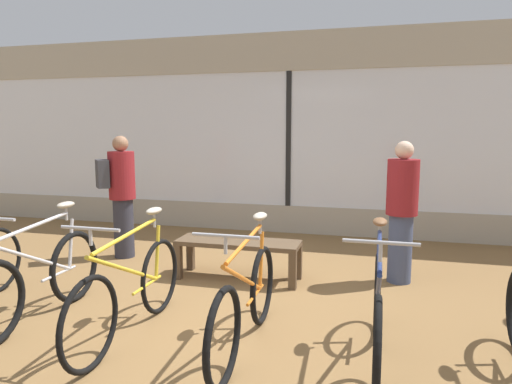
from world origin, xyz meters
TOP-DOWN VIEW (x-y plane):
  - ground_plane at (0.00, 0.00)m, footprint 24.00×24.00m
  - shop_back_wall at (0.00, 3.49)m, footprint 12.00×0.08m
  - bicycle_left at (-1.47, -0.52)m, footprint 0.46×1.73m
  - bicycle_center_left at (-0.53, -0.57)m, footprint 0.46×1.77m
  - bicycle_center_right at (0.45, -0.55)m, footprint 0.46×1.73m
  - bicycle_right at (1.42, -0.51)m, footprint 0.46×1.67m
  - display_bench at (-0.10, 1.03)m, footprint 1.40×0.44m
  - customer_near_rack at (1.67, 1.40)m, footprint 0.47×0.47m
  - customer_by_window at (-1.85, 1.49)m, footprint 0.55×0.54m

SIDE VIEW (x-z plane):
  - ground_plane at x=0.00m, z-range 0.00..0.00m
  - display_bench at x=-0.10m, z-range 0.14..0.59m
  - bicycle_center_right at x=0.45m, z-range -0.13..0.89m
  - bicycle_left at x=-1.47m, z-range -0.13..0.90m
  - bicycle_right at x=1.42m, z-range -0.13..0.90m
  - bicycle_center_left at x=-0.53m, z-range -0.12..0.90m
  - customer_near_rack at x=1.67m, z-range 0.03..1.60m
  - customer_by_window at x=-1.85m, z-range 0.06..1.67m
  - shop_back_wall at x=0.00m, z-range 0.04..3.24m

